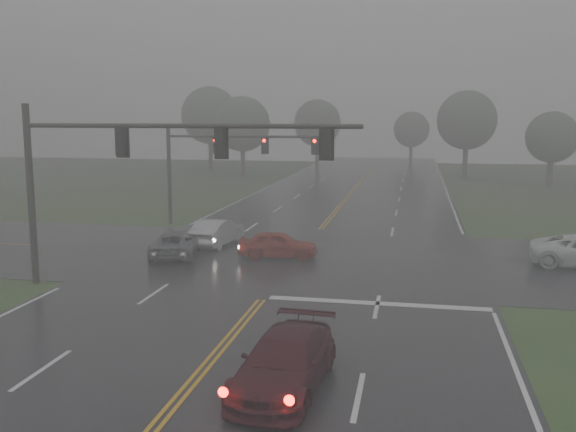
% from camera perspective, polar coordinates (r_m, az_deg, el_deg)
% --- Properties ---
extents(main_road, '(18.00, 160.00, 0.02)m').
position_cam_1_polar(main_road, '(31.04, 0.23, -4.43)').
color(main_road, black).
rests_on(main_road, ground).
extents(cross_street, '(120.00, 14.00, 0.02)m').
position_cam_1_polar(cross_street, '(32.96, 0.89, -3.64)').
color(cross_street, black).
rests_on(cross_street, ground).
extents(stop_bar, '(8.50, 0.50, 0.01)m').
position_cam_1_polar(stop_bar, '(25.13, 7.96, -7.76)').
color(stop_bar, silver).
rests_on(stop_bar, ground).
extents(sedan_maroon, '(2.45, 5.21, 1.47)m').
position_cam_1_polar(sedan_maroon, '(17.64, -0.30, -15.11)').
color(sedan_maroon, '#380A11').
rests_on(sedan_maroon, ground).
extents(sedan_red, '(4.16, 2.02, 1.37)m').
position_cam_1_polar(sedan_red, '(32.70, -0.89, -3.74)').
color(sedan_red, '#9D1B0E').
rests_on(sedan_red, ground).
extents(sedan_silver, '(2.09, 4.65, 1.48)m').
position_cam_1_polar(sedan_silver, '(36.01, -6.32, -2.61)').
color(sedan_silver, '#A8ABB0').
rests_on(sedan_silver, ground).
extents(car_grey, '(3.08, 5.07, 1.32)m').
position_cam_1_polar(car_grey, '(33.57, -9.87, -3.55)').
color(car_grey, '#505357').
rests_on(car_grey, ground).
extents(signal_gantry_near, '(14.15, 0.34, 7.67)m').
position_cam_1_polar(signal_gantry_near, '(27.01, -14.25, 4.88)').
color(signal_gantry_near, black).
rests_on(signal_gantry_near, ground).
extents(signal_gantry_far, '(10.95, 0.34, 6.61)m').
position_cam_1_polar(signal_gantry_far, '(42.03, -6.31, 5.40)').
color(signal_gantry_far, black).
rests_on(signal_gantry_far, ground).
extents(tree_nw_a, '(6.38, 6.38, 9.36)m').
position_cam_1_polar(tree_nw_a, '(74.91, -4.07, 8.15)').
color(tree_nw_a, '#372C24').
rests_on(tree_nw_a, ground).
extents(tree_ne_a, '(6.82, 6.82, 10.02)m').
position_cam_1_polar(tree_ne_a, '(77.39, 15.61, 8.19)').
color(tree_ne_a, '#372C24').
rests_on(tree_ne_a, ground).
extents(tree_n_mid, '(6.34, 6.34, 9.31)m').
position_cam_1_polar(tree_n_mid, '(87.34, 2.63, 8.25)').
color(tree_n_mid, '#372C24').
rests_on(tree_n_mid, ground).
extents(tree_e_near, '(5.17, 5.17, 7.59)m').
position_cam_1_polar(tree_e_near, '(69.91, 22.42, 6.48)').
color(tree_e_near, '#372C24').
rests_on(tree_e_near, ground).
extents(tree_nw_b, '(7.40, 7.40, 10.87)m').
position_cam_1_polar(tree_nw_b, '(84.33, -6.96, 8.87)').
color(tree_nw_b, '#372C24').
rests_on(tree_nw_b, ground).
extents(tree_n_far, '(5.26, 5.26, 7.72)m').
position_cam_1_polar(tree_n_far, '(97.22, 10.92, 7.56)').
color(tree_n_far, '#372C24').
rests_on(tree_n_far, ground).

